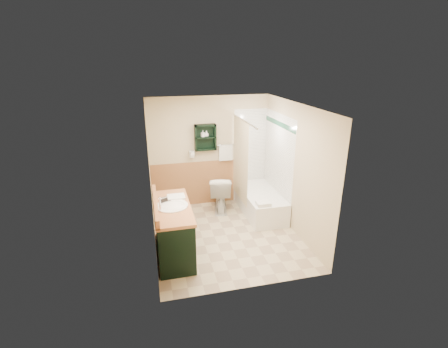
{
  "coord_description": "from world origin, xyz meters",
  "views": [
    {
      "loc": [
        -1.3,
        -5.16,
        3.16
      ],
      "look_at": [
        0.01,
        0.2,
        1.15
      ],
      "focal_mm": 26.0,
      "sensor_mm": 36.0,
      "label": 1
    }
  ],
  "objects_px": {
    "bathtub": "(260,203)",
    "soap_bottle_a": "(203,135)",
    "wall_shelf": "(205,137)",
    "soap_bottle_b": "(206,134)",
    "toilet": "(220,193)",
    "vanity": "(173,230)",
    "hair_dryer": "(192,154)",
    "vanity_book": "(160,195)"
  },
  "relations": [
    {
      "from": "bathtub",
      "to": "soap_bottle_a",
      "type": "xyz_separation_m",
      "value": [
        -1.08,
        0.68,
        1.36
      ]
    },
    {
      "from": "wall_shelf",
      "to": "bathtub",
      "type": "xyz_separation_m",
      "value": [
        1.03,
        -0.68,
        -1.31
      ]
    },
    {
      "from": "bathtub",
      "to": "soap_bottle_b",
      "type": "xyz_separation_m",
      "value": [
        -1.0,
        0.68,
        1.38
      ]
    },
    {
      "from": "soap_bottle_b",
      "to": "soap_bottle_a",
      "type": "bearing_deg",
      "value": 180.0
    },
    {
      "from": "wall_shelf",
      "to": "toilet",
      "type": "xyz_separation_m",
      "value": [
        0.24,
        -0.33,
        -1.16
      ]
    },
    {
      "from": "vanity",
      "to": "toilet",
      "type": "bearing_deg",
      "value": 52.0
    },
    {
      "from": "soap_bottle_a",
      "to": "vanity",
      "type": "bearing_deg",
      "value": -115.38
    },
    {
      "from": "bathtub",
      "to": "vanity",
      "type": "bearing_deg",
      "value": -150.28
    },
    {
      "from": "vanity",
      "to": "soap_bottle_b",
      "type": "relative_size",
      "value": 11.16
    },
    {
      "from": "hair_dryer",
      "to": "soap_bottle_b",
      "type": "height_order",
      "value": "soap_bottle_b"
    },
    {
      "from": "soap_bottle_b",
      "to": "toilet",
      "type": "bearing_deg",
      "value": -56.7
    },
    {
      "from": "vanity",
      "to": "soap_bottle_a",
      "type": "xyz_separation_m",
      "value": [
        0.84,
        1.77,
        1.15
      ]
    },
    {
      "from": "bathtub",
      "to": "hair_dryer",
      "type": "bearing_deg",
      "value": 151.91
    },
    {
      "from": "bathtub",
      "to": "vanity_book",
      "type": "xyz_separation_m",
      "value": [
        -2.08,
        -0.86,
        0.76
      ]
    },
    {
      "from": "soap_bottle_b",
      "to": "vanity",
      "type": "bearing_deg",
      "value": -117.34
    },
    {
      "from": "bathtub",
      "to": "toilet",
      "type": "bearing_deg",
      "value": 156.01
    },
    {
      "from": "vanity",
      "to": "vanity_book",
      "type": "xyz_separation_m",
      "value": [
        -0.17,
        0.23,
        0.56
      ]
    },
    {
      "from": "hair_dryer",
      "to": "vanity_book",
      "type": "distance_m",
      "value": 1.75
    },
    {
      "from": "vanity_book",
      "to": "soap_bottle_a",
      "type": "relative_size",
      "value": 1.63
    },
    {
      "from": "toilet",
      "to": "vanity_book",
      "type": "height_order",
      "value": "vanity_book"
    },
    {
      "from": "vanity_book",
      "to": "vanity",
      "type": "bearing_deg",
      "value": -47.58
    },
    {
      "from": "hair_dryer",
      "to": "soap_bottle_b",
      "type": "distance_m",
      "value": 0.53
    },
    {
      "from": "vanity_book",
      "to": "soap_bottle_a",
      "type": "height_order",
      "value": "soap_bottle_a"
    },
    {
      "from": "vanity_book",
      "to": "wall_shelf",
      "type": "bearing_deg",
      "value": 62.78
    },
    {
      "from": "soap_bottle_b",
      "to": "hair_dryer",
      "type": "bearing_deg",
      "value": 174.67
    },
    {
      "from": "wall_shelf",
      "to": "hair_dryer",
      "type": "bearing_deg",
      "value": 175.24
    },
    {
      "from": "vanity_book",
      "to": "soap_bottle_a",
      "type": "xyz_separation_m",
      "value": [
        1.01,
        1.54,
        0.6
      ]
    },
    {
      "from": "vanity",
      "to": "hair_dryer",
      "type": "bearing_deg",
      "value": 71.74
    },
    {
      "from": "bathtub",
      "to": "soap_bottle_b",
      "type": "height_order",
      "value": "soap_bottle_b"
    },
    {
      "from": "toilet",
      "to": "wall_shelf",
      "type": "bearing_deg",
      "value": -43.09
    },
    {
      "from": "wall_shelf",
      "to": "vanity",
      "type": "xyz_separation_m",
      "value": [
        -0.89,
        -1.78,
        -1.11
      ]
    },
    {
      "from": "vanity",
      "to": "soap_bottle_b",
      "type": "height_order",
      "value": "soap_bottle_b"
    },
    {
      "from": "vanity_book",
      "to": "soap_bottle_b",
      "type": "bearing_deg",
      "value": 62.14
    },
    {
      "from": "hair_dryer",
      "to": "toilet",
      "type": "distance_m",
      "value": 1.04
    },
    {
      "from": "hair_dryer",
      "to": "vanity",
      "type": "bearing_deg",
      "value": -108.26
    },
    {
      "from": "bathtub",
      "to": "soap_bottle_b",
      "type": "relative_size",
      "value": 11.97
    },
    {
      "from": "vanity",
      "to": "bathtub",
      "type": "bearing_deg",
      "value": 29.72
    },
    {
      "from": "wall_shelf",
      "to": "soap_bottle_a",
      "type": "height_order",
      "value": "wall_shelf"
    },
    {
      "from": "hair_dryer",
      "to": "soap_bottle_a",
      "type": "relative_size",
      "value": 1.72
    },
    {
      "from": "bathtub",
      "to": "toilet",
      "type": "relative_size",
      "value": 1.89
    },
    {
      "from": "vanity",
      "to": "soap_bottle_a",
      "type": "distance_m",
      "value": 2.28
    },
    {
      "from": "bathtub",
      "to": "vanity_book",
      "type": "height_order",
      "value": "vanity_book"
    }
  ]
}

